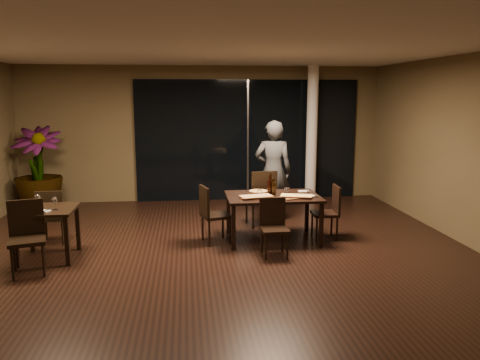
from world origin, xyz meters
name	(u,v)px	position (x,y,z in m)	size (l,w,h in m)	color
ground	(215,259)	(0.00, 0.00, 0.00)	(8.00, 8.00, 0.00)	black
wall_back	(203,134)	(0.00, 4.05, 1.50)	(8.00, 0.10, 3.00)	brown
wall_front	(258,250)	(0.00, -4.05, 1.50)	(8.00, 0.10, 3.00)	brown
ceiling	(213,45)	(0.00, 0.00, 3.02)	(8.00, 8.00, 0.04)	silver
window_panel	(248,140)	(1.00, 3.96, 1.35)	(5.00, 0.06, 2.70)	black
column	(312,134)	(2.40, 3.65, 1.50)	(0.24, 0.24, 3.00)	white
main_table	(273,200)	(1.00, 0.80, 0.68)	(1.50, 1.00, 0.75)	black
side_table	(47,217)	(-2.40, 0.30, 0.62)	(0.80, 0.80, 0.75)	black
chair_main_far	(262,195)	(0.95, 1.60, 0.58)	(0.56, 0.56, 1.04)	black
chair_main_near	(274,224)	(0.88, 0.10, 0.47)	(0.40, 0.40, 0.85)	black
chair_main_left	(211,211)	(-0.01, 0.77, 0.52)	(0.53, 0.53, 0.93)	black
chair_main_right	(330,209)	(1.95, 0.79, 0.50)	(0.43, 0.43, 0.89)	black
chair_side_far	(52,214)	(-2.53, 0.97, 0.50)	(0.42, 0.42, 0.89)	black
chair_side_near	(27,233)	(-2.52, -0.22, 0.54)	(0.56, 0.56, 0.97)	black
diner	(273,171)	(1.23, 2.04, 0.95)	(0.64, 0.43, 1.90)	#313437
potted_plant	(38,169)	(-3.40, 3.30, 0.87)	(0.95, 0.95, 1.74)	#1C4E1A
pizza_board_left	(256,198)	(0.70, 0.64, 0.76)	(0.50, 0.25, 0.01)	#4F3519
pizza_board_right	(296,197)	(1.34, 0.60, 0.76)	(0.51, 0.25, 0.01)	#442816
oblong_pizza_left	(256,197)	(0.70, 0.64, 0.77)	(0.48, 0.23, 0.02)	maroon
oblong_pizza_right	(296,196)	(1.34, 0.60, 0.77)	(0.47, 0.22, 0.02)	maroon
round_pizza	(258,191)	(0.81, 1.11, 0.76)	(0.29, 0.29, 0.01)	red
bottle_a	(270,185)	(0.95, 0.87, 0.92)	(0.07, 0.07, 0.33)	black
bottle_b	(274,186)	(1.02, 0.82, 0.89)	(0.06, 0.06, 0.29)	black
bottle_c	(271,183)	(0.99, 0.94, 0.93)	(0.08, 0.08, 0.35)	black
tumbler_left	(260,192)	(0.79, 0.87, 0.79)	(0.07, 0.07, 0.09)	white
tumbler_right	(287,190)	(1.26, 0.94, 0.80)	(0.08, 0.08, 0.10)	white
napkin_near	(311,196)	(1.59, 0.65, 0.76)	(0.18, 0.10, 0.01)	silver
napkin_far	(304,191)	(1.57, 1.04, 0.76)	(0.18, 0.10, 0.01)	silver
wine_glass_a	(38,201)	(-2.54, 0.37, 0.84)	(0.08, 0.08, 0.19)	white
wine_glass_b	(55,204)	(-2.26, 0.21, 0.84)	(0.08, 0.08, 0.17)	white
side_napkin	(43,211)	(-2.39, 0.12, 0.76)	(0.18, 0.11, 0.01)	silver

